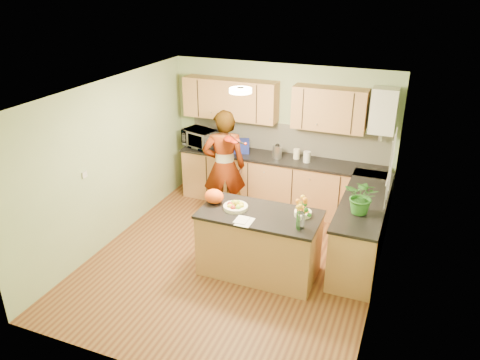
% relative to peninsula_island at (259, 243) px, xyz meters
% --- Properties ---
extents(floor, '(4.50, 4.50, 0.00)m').
position_rel_peninsula_island_xyz_m(floor, '(-0.44, 0.12, -0.47)').
color(floor, '#582E19').
rests_on(floor, ground).
extents(ceiling, '(4.00, 4.50, 0.02)m').
position_rel_peninsula_island_xyz_m(ceiling, '(-0.44, 0.12, 2.03)').
color(ceiling, silver).
rests_on(ceiling, wall_back).
extents(wall_back, '(4.00, 0.02, 2.50)m').
position_rel_peninsula_island_xyz_m(wall_back, '(-0.44, 2.37, 0.78)').
color(wall_back, '#8FA979').
rests_on(wall_back, floor).
extents(wall_front, '(4.00, 0.02, 2.50)m').
position_rel_peninsula_island_xyz_m(wall_front, '(-0.44, -2.13, 0.78)').
color(wall_front, '#8FA979').
rests_on(wall_front, floor).
extents(wall_left, '(0.02, 4.50, 2.50)m').
position_rel_peninsula_island_xyz_m(wall_left, '(-2.44, 0.12, 0.78)').
color(wall_left, '#8FA979').
rests_on(wall_left, floor).
extents(wall_right, '(0.02, 4.50, 2.50)m').
position_rel_peninsula_island_xyz_m(wall_right, '(1.56, 0.12, 0.78)').
color(wall_right, '#8FA979').
rests_on(wall_right, floor).
extents(back_counter, '(3.64, 0.62, 0.94)m').
position_rel_peninsula_island_xyz_m(back_counter, '(-0.34, 2.06, 0.00)').
color(back_counter, '#A27141').
rests_on(back_counter, floor).
extents(right_counter, '(0.62, 2.24, 0.94)m').
position_rel_peninsula_island_xyz_m(right_counter, '(1.26, 0.97, 0.00)').
color(right_counter, '#A27141').
rests_on(right_counter, floor).
extents(splashback, '(3.60, 0.02, 0.52)m').
position_rel_peninsula_island_xyz_m(splashback, '(-0.34, 2.35, 0.73)').
color(splashback, beige).
rests_on(splashback, back_counter).
extents(upper_cabinets, '(3.20, 0.34, 0.70)m').
position_rel_peninsula_island_xyz_m(upper_cabinets, '(-0.62, 2.20, 1.38)').
color(upper_cabinets, '#A27141').
rests_on(upper_cabinets, wall_back).
extents(boiler, '(0.40, 0.30, 0.86)m').
position_rel_peninsula_island_xyz_m(boiler, '(1.26, 2.21, 1.43)').
color(boiler, silver).
rests_on(boiler, wall_back).
extents(window_right, '(0.01, 1.30, 1.05)m').
position_rel_peninsula_island_xyz_m(window_right, '(1.55, 0.72, 1.08)').
color(window_right, silver).
rests_on(window_right, wall_right).
extents(light_switch, '(0.02, 0.09, 0.09)m').
position_rel_peninsula_island_xyz_m(light_switch, '(-2.43, -0.48, 0.83)').
color(light_switch, silver).
rests_on(light_switch, wall_left).
extents(ceiling_lamp, '(0.30, 0.30, 0.07)m').
position_rel_peninsula_island_xyz_m(ceiling_lamp, '(-0.44, 0.42, 1.99)').
color(ceiling_lamp, '#FFEABF').
rests_on(ceiling_lamp, ceiling).
extents(peninsula_island, '(1.62, 0.83, 0.93)m').
position_rel_peninsula_island_xyz_m(peninsula_island, '(0.00, 0.00, 0.00)').
color(peninsula_island, '#A27141').
rests_on(peninsula_island, floor).
extents(fruit_dish, '(0.33, 0.33, 0.12)m').
position_rel_peninsula_island_xyz_m(fruit_dish, '(-0.35, 0.00, 0.51)').
color(fruit_dish, '#F8EFC6').
rests_on(fruit_dish, peninsula_island).
extents(orange_bowl, '(0.23, 0.23, 0.13)m').
position_rel_peninsula_island_xyz_m(orange_bowl, '(0.55, 0.15, 0.52)').
color(orange_bowl, '#F8EFC6').
rests_on(orange_bowl, peninsula_island).
extents(flower_vase, '(0.25, 0.25, 0.47)m').
position_rel_peninsula_island_xyz_m(flower_vase, '(0.60, -0.18, 0.77)').
color(flower_vase, silver).
rests_on(flower_vase, peninsula_island).
extents(orange_bag, '(0.33, 0.31, 0.21)m').
position_rel_peninsula_island_xyz_m(orange_bag, '(-0.69, 0.05, 0.57)').
color(orange_bag, '#EE5213').
rests_on(orange_bag, peninsula_island).
extents(papers, '(0.20, 0.27, 0.01)m').
position_rel_peninsula_island_xyz_m(papers, '(-0.10, -0.30, 0.47)').
color(papers, white).
rests_on(papers, peninsula_island).
extents(violinist, '(0.83, 0.71, 1.93)m').
position_rel_peninsula_island_xyz_m(violinist, '(-1.06, 1.24, 0.50)').
color(violinist, '#ECB590').
rests_on(violinist, floor).
extents(violin, '(0.62, 0.54, 0.16)m').
position_rel_peninsula_island_xyz_m(violin, '(-0.86, 1.02, 1.07)').
color(violin, '#580E05').
rests_on(violin, violinist).
extents(microwave, '(0.68, 0.55, 0.33)m').
position_rel_peninsula_island_xyz_m(microwave, '(-1.90, 2.05, 0.64)').
color(microwave, silver).
rests_on(microwave, back_counter).
extents(blue_box, '(0.35, 0.30, 0.23)m').
position_rel_peninsula_island_xyz_m(blue_box, '(-1.09, 2.05, 0.59)').
color(blue_box, navy).
rests_on(blue_box, back_counter).
extents(kettle, '(0.16, 0.16, 0.30)m').
position_rel_peninsula_island_xyz_m(kettle, '(-0.40, 2.03, 0.60)').
color(kettle, '#B8B7BC').
rests_on(kettle, back_counter).
extents(jar_cream, '(0.12, 0.12, 0.17)m').
position_rel_peninsula_island_xyz_m(jar_cream, '(-0.08, 2.12, 0.56)').
color(jar_cream, '#F8EFC6').
rests_on(jar_cream, back_counter).
extents(jar_white, '(0.15, 0.15, 0.19)m').
position_rel_peninsula_island_xyz_m(jar_white, '(0.12, 2.02, 0.57)').
color(jar_white, silver).
rests_on(jar_white, back_counter).
extents(potted_plant, '(0.52, 0.47, 0.49)m').
position_rel_peninsula_island_xyz_m(potted_plant, '(1.26, 0.48, 0.72)').
color(potted_plant, '#2C6F25').
rests_on(potted_plant, right_counter).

